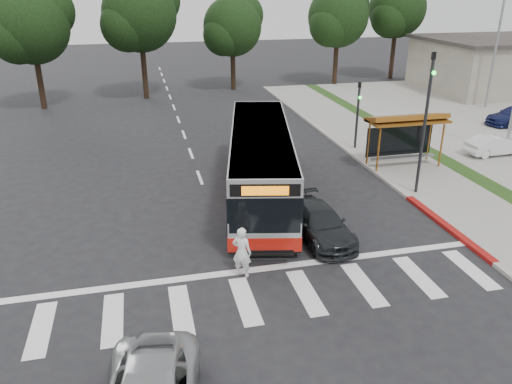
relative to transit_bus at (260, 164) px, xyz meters
name	(u,v)px	position (x,y,z in m)	size (l,w,h in m)	color
ground	(219,230)	(-2.48, -3.09, -1.55)	(140.00, 140.00, 0.00)	black
sidewalk_east	(380,149)	(8.52, 4.91, -1.49)	(4.00, 40.00, 0.12)	gray
curb_east	(349,151)	(6.52, 4.91, -1.47)	(0.30, 40.00, 0.15)	#9E9991
curb_east_red	(447,226)	(6.52, -5.09, -1.47)	(0.32, 6.00, 0.15)	maroon
commercial_building	(504,66)	(27.52, 18.91, 0.65)	(14.00, 10.00, 4.40)	#AAA18F
building_roof_cap	(510,39)	(27.52, 18.91, 3.00)	(14.60, 10.60, 0.30)	#383330
crosswalk_ladder	(245,301)	(-2.48, -8.09, -1.54)	(18.00, 2.60, 0.01)	silver
bus_shelter	(406,124)	(8.32, 2.01, 0.80)	(4.20, 1.60, 2.86)	#8C5217
traffic_signal_ne_tall	(426,113)	(7.12, -1.60, 2.33)	(0.18, 0.37, 6.50)	black
traffic_signal_ne_short	(358,108)	(7.12, 5.40, 0.93)	(0.18, 0.37, 4.00)	black
lot_light_mid	(499,30)	(21.52, 12.91, 4.36)	(1.90, 0.35, 9.01)	gray
tree_ne_a	(339,15)	(13.60, 24.97, 4.84)	(6.16, 5.74, 9.30)	black
tree_ne_b	(398,8)	(20.60, 26.97, 5.37)	(6.16, 5.74, 10.02)	black
tree_north_a	(140,13)	(-4.39, 22.98, 5.37)	(6.60, 6.15, 10.17)	black
tree_north_b	(233,26)	(3.59, 24.97, 4.11)	(5.72, 5.33, 8.43)	black
tree_north_c	(32,25)	(-12.40, 20.97, 4.74)	(6.16, 5.74, 9.30)	black
transit_bus	(260,164)	(0.00, 0.00, 0.00)	(2.60, 11.99, 3.10)	#ADAFB2
pedestrian	(242,252)	(-2.27, -6.64, -0.64)	(0.66, 0.43, 1.81)	white
dark_sedan	(319,223)	(1.21, -4.62, -0.93)	(1.73, 4.25, 1.23)	black
parked_car_1	(495,145)	(14.33, 2.41, -0.88)	(1.21, 3.46, 1.14)	silver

